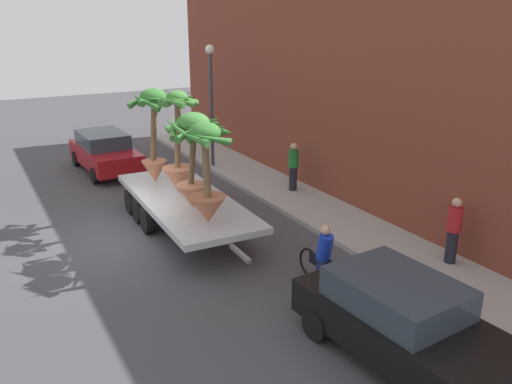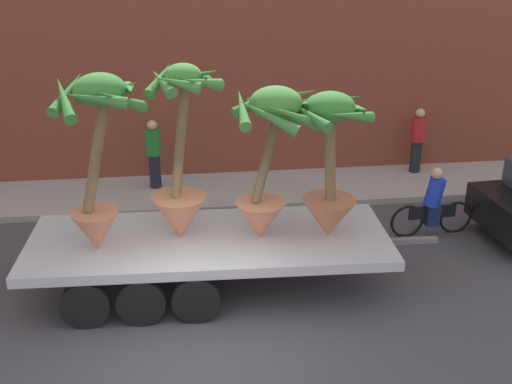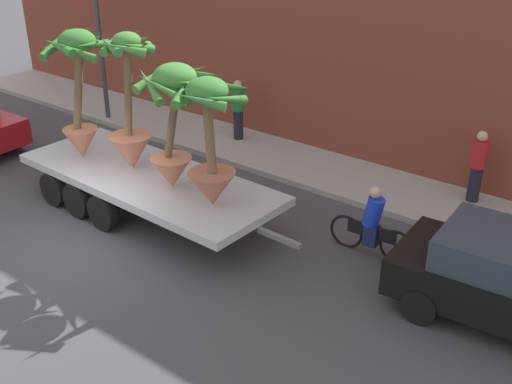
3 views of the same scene
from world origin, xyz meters
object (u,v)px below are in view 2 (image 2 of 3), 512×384
object	(u,v)px
flatbed_trailer	(195,248)
pedestrian_near_gate	(154,153)
potted_palm_extra	(268,157)
potted_palm_rear	(181,173)
potted_palm_middle	(329,170)
potted_palm_front	(97,155)
cyclist	(433,205)
pedestrian_far_left	(418,139)

from	to	relation	value
flatbed_trailer	pedestrian_near_gate	world-z (taller)	pedestrian_near_gate
potted_palm_extra	potted_palm_rear	bearing A→B (deg)	174.22
potted_palm_middle	potted_palm_extra	size ratio (longest dim) A/B	0.96
flatbed_trailer	potted_palm_front	distance (m)	2.43
flatbed_trailer	potted_palm_extra	distance (m)	2.14
potted_palm_rear	cyclist	world-z (taller)	potted_palm_rear
potted_palm_middle	pedestrian_far_left	distance (m)	6.26
potted_palm_rear	pedestrian_near_gate	size ratio (longest dim) A/B	1.80
cyclist	pedestrian_far_left	world-z (taller)	pedestrian_far_left
flatbed_trailer	pedestrian_near_gate	distance (m)	4.62
potted_palm_front	pedestrian_far_left	xyz separation A→B (m)	(7.39, 5.05, -1.63)
potted_palm_extra	cyclist	size ratio (longest dim) A/B	1.47
potted_palm_middle	pedestrian_near_gate	bearing A→B (deg)	123.93
flatbed_trailer	potted_palm_rear	bearing A→B (deg)	172.17
potted_palm_rear	pedestrian_near_gate	bearing A→B (deg)	98.49
flatbed_trailer	potted_palm_extra	world-z (taller)	potted_palm_extra
potted_palm_middle	cyclist	xyz separation A→B (m)	(2.71, 1.72, -1.57)
flatbed_trailer	potted_palm_middle	xyz separation A→B (m)	(2.33, -0.20, 1.46)
pedestrian_near_gate	cyclist	bearing A→B (deg)	-27.14
cyclist	flatbed_trailer	bearing A→B (deg)	-163.31
potted_palm_rear	potted_palm_middle	bearing A→B (deg)	-5.23
potted_palm_middle	potted_palm_extra	bearing A→B (deg)	175.55
potted_palm_extra	pedestrian_far_left	world-z (taller)	potted_palm_extra
pedestrian_near_gate	pedestrian_far_left	size ratio (longest dim) A/B	1.00
flatbed_trailer	pedestrian_near_gate	size ratio (longest dim) A/B	4.33
potted_palm_extra	flatbed_trailer	bearing A→B (deg)	174.51
potted_palm_middle	pedestrian_near_gate	distance (m)	5.83
flatbed_trailer	potted_palm_front	world-z (taller)	potted_palm_front
potted_palm_rear	potted_palm_front	xyz separation A→B (m)	(-1.31, -0.27, 0.47)
flatbed_trailer	potted_palm_rear	distance (m)	1.44
flatbed_trailer	cyclist	world-z (taller)	cyclist
potted_palm_rear	potted_palm_extra	bearing A→B (deg)	-5.78
potted_palm_rear	flatbed_trailer	bearing A→B (deg)	-7.83
potted_palm_front	cyclist	distance (m)	7.06
potted_palm_extra	potted_palm_middle	bearing A→B (deg)	-4.45
potted_palm_front	pedestrian_far_left	bearing A→B (deg)	34.34
potted_palm_rear	potted_palm_middle	size ratio (longest dim) A/B	1.18
potted_palm_rear	potted_palm_middle	xyz separation A→B (m)	(2.51, -0.23, 0.03)
potted_palm_middle	pedestrian_near_gate	world-z (taller)	potted_palm_middle
potted_palm_rear	pedestrian_near_gate	world-z (taller)	potted_palm_rear
flatbed_trailer	potted_palm_extra	size ratio (longest dim) A/B	2.74
pedestrian_near_gate	potted_palm_rear	bearing A→B (deg)	-81.51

